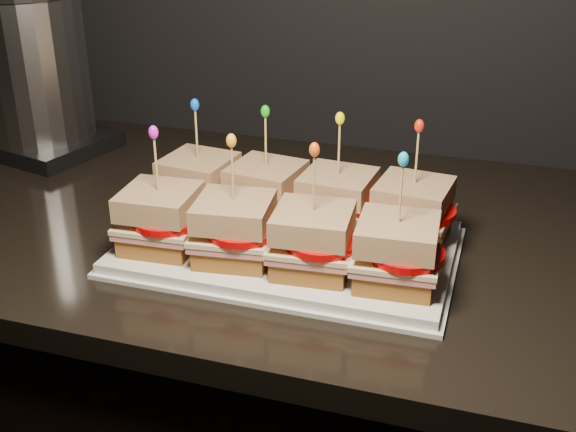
% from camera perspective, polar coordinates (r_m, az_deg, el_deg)
% --- Properties ---
extents(granite_slab, '(2.46, 0.68, 0.03)m').
position_cam_1_polar(granite_slab, '(1.00, 17.86, -3.55)').
color(granite_slab, black).
rests_on(granite_slab, cabinet).
extents(platter, '(0.42, 0.26, 0.02)m').
position_cam_1_polar(platter, '(0.94, -0.00, -2.55)').
color(platter, white).
rests_on(platter, granite_slab).
extents(platter_rim, '(0.43, 0.27, 0.01)m').
position_cam_1_polar(platter_rim, '(0.94, -0.00, -2.87)').
color(platter_rim, white).
rests_on(platter_rim, granite_slab).
extents(sandwich_0_bread_bot, '(0.10, 0.10, 0.02)m').
position_cam_1_polar(sandwich_0_bread_bot, '(1.02, -6.95, 1.17)').
color(sandwich_0_bread_bot, brown).
rests_on(sandwich_0_bread_bot, platter).
extents(sandwich_0_ham, '(0.11, 0.10, 0.01)m').
position_cam_1_polar(sandwich_0_ham, '(1.02, -6.99, 2.00)').
color(sandwich_0_ham, '#BF6D67').
rests_on(sandwich_0_ham, sandwich_0_bread_bot).
extents(sandwich_0_cheese, '(0.11, 0.11, 0.01)m').
position_cam_1_polar(sandwich_0_cheese, '(1.02, -7.01, 2.36)').
color(sandwich_0_cheese, beige).
rests_on(sandwich_0_cheese, sandwich_0_ham).
extents(sandwich_0_tomato, '(0.09, 0.09, 0.01)m').
position_cam_1_polar(sandwich_0_tomato, '(1.00, -6.55, 2.55)').
color(sandwich_0_tomato, '#C30606').
rests_on(sandwich_0_tomato, sandwich_0_cheese).
extents(sandwich_0_bread_top, '(0.10, 0.10, 0.03)m').
position_cam_1_polar(sandwich_0_bread_top, '(1.01, -7.10, 3.79)').
color(sandwich_0_bread_top, maroon).
rests_on(sandwich_0_bread_top, sandwich_0_tomato).
extents(sandwich_0_pick, '(0.00, 0.00, 0.09)m').
position_cam_1_polar(sandwich_0_pick, '(0.99, -7.23, 6.22)').
color(sandwich_0_pick, tan).
rests_on(sandwich_0_pick, sandwich_0_bread_top).
extents(sandwich_0_frill, '(0.01, 0.01, 0.02)m').
position_cam_1_polar(sandwich_0_frill, '(0.98, -7.38, 8.72)').
color(sandwich_0_frill, blue).
rests_on(sandwich_0_frill, sandwich_0_pick).
extents(sandwich_1_bread_bot, '(0.10, 0.10, 0.02)m').
position_cam_1_polar(sandwich_1_bread_bot, '(0.99, -1.70, 0.47)').
color(sandwich_1_bread_bot, brown).
rests_on(sandwich_1_bread_bot, platter).
extents(sandwich_1_ham, '(0.11, 0.10, 0.01)m').
position_cam_1_polar(sandwich_1_ham, '(0.98, -1.71, 1.33)').
color(sandwich_1_ham, '#BF6D67').
rests_on(sandwich_1_ham, sandwich_1_bread_bot).
extents(sandwich_1_cheese, '(0.11, 0.11, 0.01)m').
position_cam_1_polar(sandwich_1_cheese, '(0.98, -1.72, 1.70)').
color(sandwich_1_cheese, beige).
rests_on(sandwich_1_cheese, sandwich_1_ham).
extents(sandwich_1_tomato, '(0.09, 0.09, 0.01)m').
position_cam_1_polar(sandwich_1_tomato, '(0.97, -1.17, 1.89)').
color(sandwich_1_tomato, '#C30606').
rests_on(sandwich_1_tomato, sandwich_1_cheese).
extents(sandwich_1_bread_top, '(0.10, 0.10, 0.03)m').
position_cam_1_polar(sandwich_1_bread_top, '(0.97, -1.74, 3.17)').
color(sandwich_1_bread_top, maroon).
rests_on(sandwich_1_bread_top, sandwich_1_tomato).
extents(sandwich_1_pick, '(0.00, 0.00, 0.09)m').
position_cam_1_polar(sandwich_1_pick, '(0.95, -1.77, 5.68)').
color(sandwich_1_pick, tan).
rests_on(sandwich_1_pick, sandwich_1_bread_top).
extents(sandwich_1_frill, '(0.01, 0.01, 0.02)m').
position_cam_1_polar(sandwich_1_frill, '(0.94, -1.81, 8.27)').
color(sandwich_1_frill, '#13AF1C').
rests_on(sandwich_1_frill, sandwich_1_pick).
extents(sandwich_2_bread_bot, '(0.09, 0.09, 0.02)m').
position_cam_1_polar(sandwich_2_bread_bot, '(0.97, 3.87, -0.27)').
color(sandwich_2_bread_bot, brown).
rests_on(sandwich_2_bread_bot, platter).
extents(sandwich_2_ham, '(0.10, 0.10, 0.01)m').
position_cam_1_polar(sandwich_2_ham, '(0.96, 3.90, 0.60)').
color(sandwich_2_ham, '#BF6D67').
rests_on(sandwich_2_ham, sandwich_2_bread_bot).
extents(sandwich_2_cheese, '(0.10, 0.10, 0.01)m').
position_cam_1_polar(sandwich_2_cheese, '(0.96, 3.91, 0.98)').
color(sandwich_2_cheese, beige).
rests_on(sandwich_2_cheese, sandwich_2_ham).
extents(sandwich_2_tomato, '(0.09, 0.09, 0.01)m').
position_cam_1_polar(sandwich_2_tomato, '(0.94, 4.54, 1.16)').
color(sandwich_2_tomato, '#C30606').
rests_on(sandwich_2_tomato, sandwich_2_cheese).
extents(sandwich_2_bread_top, '(0.10, 0.10, 0.03)m').
position_cam_1_polar(sandwich_2_bread_top, '(0.94, 3.96, 2.48)').
color(sandwich_2_bread_top, maroon).
rests_on(sandwich_2_bread_top, sandwich_2_tomato).
extents(sandwich_2_pick, '(0.00, 0.00, 0.09)m').
position_cam_1_polar(sandwich_2_pick, '(0.93, 4.04, 5.05)').
color(sandwich_2_pick, tan).
rests_on(sandwich_2_pick, sandwich_2_bread_top).
extents(sandwich_2_frill, '(0.01, 0.01, 0.02)m').
position_cam_1_polar(sandwich_2_frill, '(0.91, 4.13, 7.70)').
color(sandwich_2_frill, '#F8F50B').
rests_on(sandwich_2_frill, sandwich_2_pick).
extents(sandwich_3_bread_bot, '(0.10, 0.10, 0.02)m').
position_cam_1_polar(sandwich_3_bread_bot, '(0.95, 9.68, -1.05)').
color(sandwich_3_bread_bot, brown).
rests_on(sandwich_3_bread_bot, platter).
extents(sandwich_3_ham, '(0.11, 0.10, 0.01)m').
position_cam_1_polar(sandwich_3_ham, '(0.94, 9.75, -0.17)').
color(sandwich_3_ham, '#BF6D67').
rests_on(sandwich_3_ham, sandwich_3_bread_bot).
extents(sandwich_3_cheese, '(0.11, 0.10, 0.01)m').
position_cam_1_polar(sandwich_3_cheese, '(0.94, 9.79, 0.22)').
color(sandwich_3_cheese, beige).
rests_on(sandwich_3_cheese, sandwich_3_ham).
extents(sandwich_3_tomato, '(0.09, 0.09, 0.01)m').
position_cam_1_polar(sandwich_3_tomato, '(0.93, 10.49, 0.39)').
color(sandwich_3_tomato, '#C30606').
rests_on(sandwich_3_tomato, sandwich_3_cheese).
extents(sandwich_3_bread_top, '(0.10, 0.10, 0.03)m').
position_cam_1_polar(sandwich_3_bread_top, '(0.93, 9.91, 1.73)').
color(sandwich_3_bread_top, maroon).
rests_on(sandwich_3_bread_top, sandwich_3_tomato).
extents(sandwich_3_pick, '(0.00, 0.00, 0.09)m').
position_cam_1_polar(sandwich_3_pick, '(0.91, 10.12, 4.33)').
color(sandwich_3_pick, tan).
rests_on(sandwich_3_pick, sandwich_3_bread_top).
extents(sandwich_3_frill, '(0.01, 0.01, 0.02)m').
position_cam_1_polar(sandwich_3_frill, '(0.90, 10.33, 7.02)').
color(sandwich_3_frill, red).
rests_on(sandwich_3_frill, sandwich_3_pick).
extents(sandwich_4_bread_bot, '(0.09, 0.09, 0.02)m').
position_cam_1_polar(sandwich_4_bread_bot, '(0.93, -9.91, -1.70)').
color(sandwich_4_bread_bot, brown).
rests_on(sandwich_4_bread_bot, platter).
extents(sandwich_4_ham, '(0.10, 0.10, 0.01)m').
position_cam_1_polar(sandwich_4_ham, '(0.92, -9.98, -0.81)').
color(sandwich_4_ham, '#BF6D67').
rests_on(sandwich_4_ham, sandwich_4_bread_bot).
extents(sandwich_4_cheese, '(0.10, 0.10, 0.01)m').
position_cam_1_polar(sandwich_4_cheese, '(0.92, -10.01, -0.42)').
color(sandwich_4_cheese, beige).
rests_on(sandwich_4_cheese, sandwich_4_ham).
extents(sandwich_4_tomato, '(0.09, 0.09, 0.01)m').
position_cam_1_polar(sandwich_4_tomato, '(0.91, -9.54, -0.25)').
color(sandwich_4_tomato, '#C30606').
rests_on(sandwich_4_tomato, sandwich_4_cheese).
extents(sandwich_4_bread_top, '(0.09, 0.09, 0.03)m').
position_cam_1_polar(sandwich_4_bread_top, '(0.91, -10.14, 1.13)').
color(sandwich_4_bread_top, maroon).
rests_on(sandwich_4_bread_top, sandwich_4_tomato).
extents(sandwich_4_pick, '(0.00, 0.00, 0.09)m').
position_cam_1_polar(sandwich_4_pick, '(0.89, -10.36, 3.78)').
color(sandwich_4_pick, tan).
rests_on(sandwich_4_pick, sandwich_4_bread_top).
extents(sandwich_4_frill, '(0.01, 0.01, 0.02)m').
position_cam_1_polar(sandwich_4_frill, '(0.87, -10.59, 6.52)').
color(sandwich_4_frill, '#D61BD5').
rests_on(sandwich_4_frill, sandwich_4_pick).
extents(sandwich_5_bread_bot, '(0.10, 0.10, 0.02)m').
position_cam_1_polar(sandwich_5_bread_bot, '(0.89, -4.20, -2.60)').
color(sandwich_5_bread_bot, brown).
rests_on(sandwich_5_bread_bot, platter).
extents(sandwich_5_ham, '(0.11, 0.10, 0.01)m').
position_cam_1_polar(sandwich_5_ham, '(0.88, -4.23, -1.67)').
color(sandwich_5_ham, '#BF6D67').
rests_on(sandwich_5_ham, sandwich_5_bread_bot).
extents(sandwich_5_cheese, '(0.11, 0.11, 0.01)m').
position_cam_1_polar(sandwich_5_cheese, '(0.88, -4.25, -1.27)').
color(sandwich_5_cheese, beige).
rests_on(sandwich_5_cheese, sandwich_5_ham).
extents(sandwich_5_tomato, '(0.09, 0.09, 0.01)m').
position_cam_1_polar(sandwich_5_tomato, '(0.87, -3.67, -1.10)').
color(sandwich_5_tomato, '#C30606').
rests_on(sandwich_5_tomato, sandwich_5_cheese).
extents(sandwich_5_bread_top, '(0.10, 0.10, 0.03)m').
position_cam_1_polar(sandwich_5_bread_top, '(0.87, -4.30, 0.34)').
color(sandwich_5_bread_top, maroon).
rests_on(sandwich_5_bread_top, sandwich_5_tomato).
extents(sandwich_5_pick, '(0.00, 0.00, 0.09)m').
position_cam_1_polar(sandwich_5_pick, '(0.85, -4.40, 3.10)').
color(sandwich_5_pick, tan).
rests_on(sandwich_5_pick, sandwich_5_bread_top).
extents(sandwich_5_frill, '(0.01, 0.01, 0.02)m').
position_cam_1_polar(sandwich_5_frill, '(0.83, -4.50, 5.96)').
color(sandwich_5_frill, gold).
rests_on(sandwich_5_frill, sandwich_5_pick).
extents(sandwich_6_bread_bot, '(0.09, 0.09, 0.02)m').
position_cam_1_polar(sandwich_6_bread_bot, '(0.86, 1.95, -3.53)').
color(sandwich_6_bread_bot, brown).
rests_on(sandwich_6_bread_bot, platter).
extents(sandwich_6_ham, '(0.10, 0.10, 0.01)m').
position_cam_1_polar(sandwich_6_ham, '(0.85, 1.97, -2.58)').
color(sandwich_6_ham, '#BF6D67').
rests_on(sandwich_6_ham, sandwich_6_bread_bot).
extents(sandwich_6_cheese, '(0.11, 0.10, 0.01)m').
position_cam_1_polar(sandwich_6_cheese, '(0.85, 1.98, -2.17)').
color(sandwich_6_cheese, beige).
rests_on(sandwich_6_cheese, sandwich_6_ham).
extents(sandwich_6_tomato, '(0.09, 0.09, 0.01)m').
position_cam_1_polar(sandwich_6_tomato, '(0.84, 2.66, -2.01)').
color(sandwich_6_tomato, '#C30606').
rests_on(sandwich_6_tomato, sandwich_6_cheese).
extents(sandwich_6_bread_top, '(0.10, 0.10, 0.03)m').
position_cam_1_polar(sandwich_6_bread_top, '(0.84, 2.00, -0.52)').
color(sandwich_6_bread_top, maroon).
rests_on(sandwich_6_bread_top, sandwich_6_tomato).
extents(sandwich_6_pick, '(0.00, 0.00, 0.09)m').
position_cam_1_polar(sandwich_6_pick, '(0.82, 2.05, 2.32)').
color(sandwich_6_pick, tan).
rests_on(sandwich_6_pick, sandwich_6_bread_top).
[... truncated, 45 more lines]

